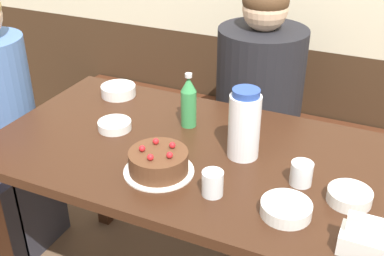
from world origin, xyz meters
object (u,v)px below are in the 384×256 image
object	(u,v)px
water_pitcher	(244,124)
bowl_rice_small	(115,125)
bowl_side_dish	(349,196)
glass_water_tall	(301,173)
bowl_soup_white	(118,91)
birthday_cake	(159,162)
soju_bottle	(189,101)
person_pale_blue_shirt	(257,117)
napkin_holder	(363,239)
bowl_sauce_shallow	(286,209)
person_grey_tee	(1,134)
glass_tumbler_short	(213,183)
bench_seat	(255,161)

from	to	relation	value
water_pitcher	bowl_rice_small	distance (m)	0.49
bowl_side_dish	glass_water_tall	world-z (taller)	glass_water_tall
bowl_soup_white	glass_water_tall	xyz separation A→B (m)	(0.83, -0.30, 0.01)
birthday_cake	water_pitcher	distance (m)	0.30
soju_bottle	person_pale_blue_shirt	distance (m)	0.58
napkin_holder	bowl_sauce_shallow	bearing A→B (deg)	163.26
bowl_sauce_shallow	person_grey_tee	distance (m)	1.36
water_pitcher	glass_water_tall	bearing A→B (deg)	-20.32
birthday_cake	napkin_holder	xyz separation A→B (m)	(0.62, -0.10, 0.00)
birthday_cake	napkin_holder	distance (m)	0.62
bowl_soup_white	person_grey_tee	xyz separation A→B (m)	(-0.49, -0.20, -0.22)
soju_bottle	bowl_soup_white	bearing A→B (deg)	163.02
bowl_rice_small	person_grey_tee	bearing A→B (deg)	175.41
soju_bottle	bowl_soup_white	size ratio (longest dim) A/B	1.44
person_pale_blue_shirt	glass_tumbler_short	bearing A→B (deg)	8.33
bowl_side_dish	glass_tumbler_short	distance (m)	0.39
birthday_cake	glass_tumbler_short	xyz separation A→B (m)	(0.19, -0.04, 0.00)
water_pitcher	glass_tumbler_short	size ratio (longest dim) A/B	3.11
bowl_side_dish	person_pale_blue_shirt	xyz separation A→B (m)	(-0.49, 0.71, -0.20)
soju_bottle	bowl_sauce_shallow	size ratio (longest dim) A/B	1.45
bench_seat	glass_water_tall	size ratio (longest dim) A/B	30.23
soju_bottle	bowl_soup_white	world-z (taller)	soju_bottle
bowl_side_dish	glass_water_tall	distance (m)	0.15
bowl_side_dish	person_pale_blue_shirt	world-z (taller)	person_pale_blue_shirt
water_pitcher	person_pale_blue_shirt	world-z (taller)	person_pale_blue_shirt
bench_seat	bowl_soup_white	size ratio (longest dim) A/B	15.38
bowl_sauce_shallow	glass_tumbler_short	xyz separation A→B (m)	(-0.22, 0.00, 0.02)
water_pitcher	bowl_side_dish	size ratio (longest dim) A/B	1.89
birthday_cake	bench_seat	bearing A→B (deg)	88.69
soju_bottle	person_pale_blue_shirt	bearing A→B (deg)	76.90
birthday_cake	napkin_holder	world-z (taller)	napkin_holder
bowl_sauce_shallow	person_pale_blue_shirt	bearing A→B (deg)	111.95
water_pitcher	glass_water_tall	world-z (taller)	water_pitcher
water_pitcher	soju_bottle	xyz separation A→B (m)	(-0.25, 0.11, -0.02)
glass_tumbler_short	soju_bottle	bearing A→B (deg)	124.31
person_grey_tee	water_pitcher	bearing A→B (deg)	-1.42
bench_seat	bowl_rice_small	distance (m)	1.03
glass_water_tall	person_grey_tee	distance (m)	1.35
bench_seat	bowl_rice_small	size ratio (longest dim) A/B	18.08
birthday_cake	glass_water_tall	distance (m)	0.43
bench_seat	glass_water_tall	bearing A→B (deg)	-65.93
bowl_soup_white	soju_bottle	bearing A→B (deg)	-16.98
birthday_cake	bowl_side_dish	size ratio (longest dim) A/B	1.76
bowl_sauce_shallow	napkin_holder	bearing A→B (deg)	-16.74
bench_seat	soju_bottle	xyz separation A→B (m)	(-0.07, -0.68, 0.64)
glass_tumbler_short	person_grey_tee	xyz separation A→B (m)	(-1.10, 0.26, -0.23)
napkin_holder	glass_tumbler_short	size ratio (longest dim) A/B	1.45
soju_bottle	person_pale_blue_shirt	size ratio (longest dim) A/B	0.17
soju_bottle	bowl_rice_small	distance (m)	0.28
bowl_rice_small	bowl_side_dish	world-z (taller)	bowl_side_dish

